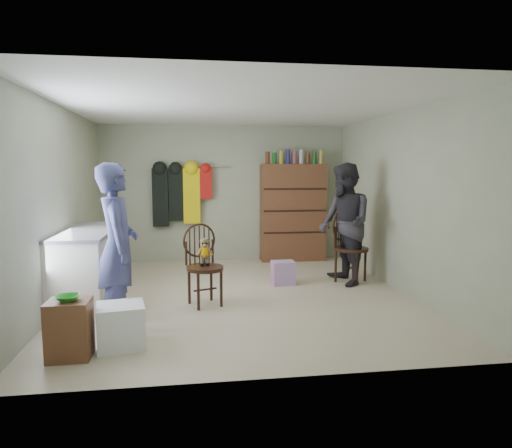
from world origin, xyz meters
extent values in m
plane|color=beige|center=(0.00, 0.00, 0.00)|extent=(5.00, 5.00, 0.00)
plane|color=#ABB094|center=(0.00, 2.50, 1.25)|extent=(4.50, 0.00, 4.50)
plane|color=#ABB094|center=(-2.25, 0.00, 1.25)|extent=(0.00, 5.00, 5.00)
plane|color=#ABB094|center=(2.25, 0.00, 1.25)|extent=(0.00, 5.00, 5.00)
plane|color=white|center=(0.00, 0.00, 2.50)|extent=(5.00, 5.00, 0.00)
cube|color=silver|center=(-1.95, 0.00, 0.45)|extent=(0.60, 1.80, 0.90)
cube|color=slate|center=(-1.95, 0.00, 0.92)|extent=(0.64, 1.86, 0.04)
cylinder|color=#99999E|center=(-1.64, -0.45, 0.54)|extent=(0.02, 0.02, 0.14)
cylinder|color=#99999E|center=(-1.64, 0.45, 0.54)|extent=(0.02, 0.02, 0.14)
cube|color=brown|center=(-1.74, -1.83, 0.27)|extent=(0.37, 0.32, 0.53)
imported|color=green|center=(-1.74, -1.83, 0.56)|extent=(0.21, 0.21, 0.05)
cube|color=white|center=(-1.33, -1.62, 0.21)|extent=(0.50, 0.49, 0.42)
cylinder|color=#361D13|center=(-0.48, -0.38, 0.48)|extent=(0.59, 0.59, 0.05)
cylinder|color=#361D13|center=(-0.57, -0.58, 0.23)|extent=(0.04, 0.04, 0.45)
cylinder|color=#361D13|center=(-0.28, -0.47, 0.23)|extent=(0.04, 0.04, 0.45)
cylinder|color=#361D13|center=(-0.68, -0.28, 0.23)|extent=(0.04, 0.04, 0.45)
cylinder|color=#361D13|center=(-0.39, -0.18, 0.23)|extent=(0.04, 0.04, 0.45)
torus|color=#361D13|center=(-0.54, -0.21, 0.80)|extent=(0.42, 0.18, 0.44)
cylinder|color=#361D13|center=(-0.71, -0.29, 0.65)|extent=(0.03, 0.03, 0.30)
cylinder|color=#361D13|center=(-0.37, -0.16, 0.65)|extent=(0.03, 0.03, 0.30)
cylinder|color=#F3AA08|center=(-0.48, -0.36, 0.68)|extent=(0.11, 0.11, 0.10)
cylinder|color=#475128|center=(-0.48, -0.36, 0.58)|extent=(0.07, 0.07, 0.16)
sphere|color=#9E7042|center=(-0.48, -0.36, 0.78)|extent=(0.10, 0.10, 0.10)
cylinder|color=#475128|center=(-0.48, -0.36, 0.83)|extent=(0.09, 0.09, 0.03)
cube|color=black|center=(-0.48, -0.41, 0.79)|extent=(0.07, 0.01, 0.02)
cylinder|color=#361D13|center=(1.75, 0.53, 0.50)|extent=(0.68, 0.68, 0.05)
cylinder|color=#361D13|center=(1.75, 0.30, 0.24)|extent=(0.04, 0.04, 0.48)
cylinder|color=#361D13|center=(1.98, 0.52, 0.24)|extent=(0.04, 0.04, 0.48)
cylinder|color=#361D13|center=(1.52, 0.54, 0.24)|extent=(0.04, 0.04, 0.48)
cylinder|color=#361D13|center=(1.75, 0.76, 0.24)|extent=(0.04, 0.04, 0.48)
torus|color=#361D13|center=(1.62, 0.66, 0.85)|extent=(0.36, 0.35, 0.47)
cylinder|color=#361D13|center=(1.49, 0.52, 0.69)|extent=(0.03, 0.03, 0.32)
cylinder|color=#361D13|center=(1.77, 0.79, 0.69)|extent=(0.03, 0.03, 0.32)
cube|color=pink|center=(0.70, 0.51, 0.17)|extent=(0.34, 0.27, 0.35)
imported|color=#43467B|center=(-1.42, -1.05, 0.89)|extent=(0.53, 0.71, 1.77)
imported|color=#2D2B33|center=(1.60, 0.42, 0.90)|extent=(0.76, 0.93, 1.80)
cube|color=brown|center=(1.25, 2.30, 0.90)|extent=(1.20, 0.38, 1.80)
cube|color=#361D13|center=(1.25, 2.11, 0.55)|extent=(1.16, 0.02, 0.03)
cube|color=#361D13|center=(1.25, 2.11, 0.95)|extent=(1.16, 0.02, 0.03)
cube|color=#361D13|center=(1.25, 2.11, 1.35)|extent=(1.16, 0.02, 0.03)
cylinder|color=#592D14|center=(0.75, 2.20, 1.91)|extent=(0.08, 0.08, 0.22)
cylinder|color=#19591E|center=(0.88, 2.20, 1.90)|extent=(0.08, 0.08, 0.21)
cylinder|color=#A59933|center=(1.00, 2.20, 1.92)|extent=(0.08, 0.08, 0.24)
cylinder|color=navy|center=(1.12, 2.20, 1.93)|extent=(0.08, 0.08, 0.26)
cylinder|color=#8C3F59|center=(1.25, 2.20, 1.92)|extent=(0.08, 0.08, 0.23)
cylinder|color=#B2B2B7|center=(1.38, 2.20, 1.93)|extent=(0.08, 0.08, 0.26)
cylinder|color=#592D14|center=(1.50, 2.20, 1.90)|extent=(0.07, 0.07, 0.20)
cylinder|color=#19591E|center=(1.62, 2.20, 1.91)|extent=(0.07, 0.07, 0.22)
cylinder|color=#A59933|center=(1.75, 2.20, 1.93)|extent=(0.08, 0.08, 0.25)
cylinder|color=#99999E|center=(-0.40, 2.44, 1.75)|extent=(1.00, 0.02, 0.02)
cube|color=black|center=(-1.18, 2.38, 1.19)|extent=(0.28, 0.10, 1.05)
cube|color=black|center=(-0.90, 2.38, 1.25)|extent=(0.26, 0.10, 0.95)
cube|color=yellow|center=(-0.62, 2.38, 1.22)|extent=(0.30, 0.10, 1.00)
cube|color=red|center=(-0.36, 2.38, 1.44)|extent=(0.22, 0.10, 0.55)
camera|label=1|loc=(-0.65, -6.00, 1.70)|focal=32.00mm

